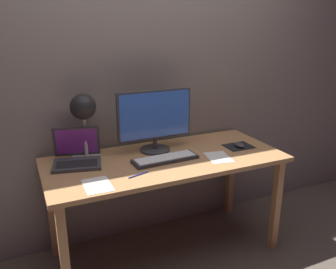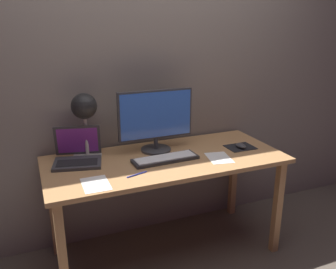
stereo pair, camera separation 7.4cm
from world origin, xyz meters
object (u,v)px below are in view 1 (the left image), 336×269
object	(u,v)px
desk_lamp	(83,113)
pen	(138,175)
keyboard_main	(165,159)
mouse	(239,145)
laptop	(77,153)
monitor	(155,118)

from	to	relation	value
desk_lamp	pen	bearing A→B (deg)	-62.17
keyboard_main	mouse	size ratio (longest dim) A/B	4.64
keyboard_main	laptop	world-z (taller)	laptop
laptop	mouse	bearing A→B (deg)	-10.01
mouse	monitor	bearing A→B (deg)	161.83
pen	monitor	bearing A→B (deg)	54.15
laptop	mouse	size ratio (longest dim) A/B	3.63
keyboard_main	desk_lamp	size ratio (longest dim) A/B	1.02
monitor	laptop	xyz separation A→B (m)	(-0.54, 0.01, -0.17)
monitor	keyboard_main	bearing A→B (deg)	-92.64
desk_lamp	mouse	size ratio (longest dim) A/B	4.55
laptop	desk_lamp	bearing A→B (deg)	38.62
monitor	keyboard_main	size ratio (longest dim) A/B	1.20
monitor	laptop	distance (m)	0.57
keyboard_main	desk_lamp	bearing A→B (deg)	150.22
keyboard_main	desk_lamp	world-z (taller)	desk_lamp
monitor	desk_lamp	world-z (taller)	desk_lamp
desk_lamp	pen	world-z (taller)	desk_lamp
laptop	desk_lamp	xyz separation A→B (m)	(0.07, 0.06, 0.25)
laptop	pen	size ratio (longest dim) A/B	2.49
mouse	pen	distance (m)	0.85
laptop	desk_lamp	size ratio (longest dim) A/B	0.80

